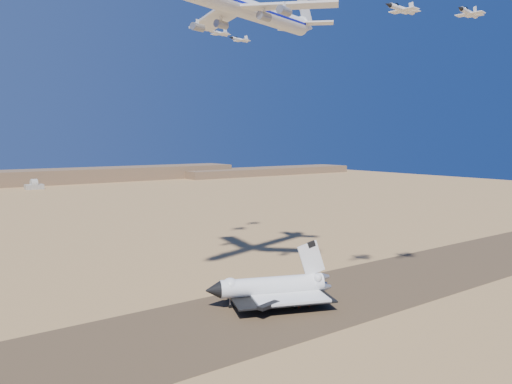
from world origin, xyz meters
TOP-DOWN VIEW (x-y plane):
  - ground at (0.00, 0.00)m, footprint 1200.00×1200.00m
  - runway at (0.00, 0.00)m, footprint 600.00×50.00m
  - ridgeline at (65.32, 527.31)m, footprint 960.00×90.00m
  - shuttle at (12.50, 5.29)m, footprint 44.04×36.54m
  - carrier_747 at (11.29, 20.90)m, footprint 85.06×63.53m
  - crew_a at (21.00, -4.62)m, footprint 0.65×0.78m
  - crew_b at (18.27, -3.13)m, footprint 0.69×0.97m
  - crew_c at (16.83, -4.01)m, footprint 1.14×1.03m
  - chase_jet_a at (39.42, -24.15)m, footprint 16.09×8.83m
  - chase_jet_b at (59.98, -33.82)m, footprint 15.59×8.84m
  - chase_jet_c at (31.95, 69.00)m, footprint 14.61×8.59m
  - chase_jet_d at (51.02, 79.97)m, footprint 13.90×8.05m

SIDE VIEW (x-z plane):
  - ground at x=0.00m, z-range 0.00..0.00m
  - runway at x=0.00m, z-range 0.00..0.06m
  - crew_c at x=16.83m, z-range 0.06..1.81m
  - crew_b at x=18.27m, z-range 0.06..1.87m
  - crew_a at x=21.00m, z-range 0.06..1.88m
  - shuttle at x=12.50m, z-range -4.95..16.47m
  - ridgeline at x=65.32m, z-range -1.37..16.63m
  - chase_jet_b at x=59.98m, z-range 93.40..97.32m
  - chase_jet_a at x=39.42m, z-range 93.37..97.38m
  - carrier_747 at x=11.29m, z-range 90.30..111.57m
  - chase_jet_c at x=31.95m, z-range 101.12..104.86m
  - chase_jet_d at x=51.02m, z-range 102.20..105.74m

